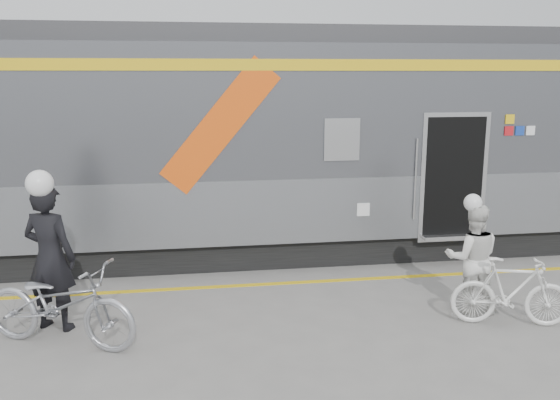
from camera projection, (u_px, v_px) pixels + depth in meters
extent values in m
plane|color=slate|center=(281.00, 344.00, 7.41)|extent=(90.00, 90.00, 0.00)
cube|color=black|center=(310.00, 233.00, 11.60)|extent=(24.00, 2.70, 0.50)
cube|color=#9EA0A5|center=(311.00, 193.00, 11.43)|extent=(24.00, 3.00, 1.10)
cube|color=#57595E|center=(312.00, 107.00, 11.09)|extent=(24.00, 3.00, 2.20)
cube|color=#38383A|center=(312.00, 38.00, 10.82)|extent=(24.00, 2.64, 0.30)
cube|color=gold|center=(331.00, 65.00, 9.47)|extent=(24.00, 0.02, 0.18)
cube|color=#EA500D|center=(220.00, 126.00, 9.40)|extent=(1.96, 0.01, 2.19)
cube|color=black|center=(342.00, 140.00, 9.75)|extent=(0.55, 0.02, 0.65)
cube|color=black|center=(449.00, 176.00, 10.40)|extent=(1.05, 0.45, 2.10)
cube|color=silver|center=(454.00, 178.00, 10.20)|extent=(1.20, 0.02, 2.25)
cylinder|color=silver|center=(415.00, 179.00, 10.07)|extent=(0.04, 0.04, 1.40)
cube|color=silver|center=(451.00, 236.00, 10.38)|extent=(1.05, 0.25, 0.06)
cube|color=gold|center=(510.00, 119.00, 10.12)|extent=(0.16, 0.01, 0.16)
cube|color=red|center=(509.00, 131.00, 10.17)|extent=(0.16, 0.01, 0.16)
cube|color=#173997|center=(520.00, 131.00, 10.19)|extent=(0.16, 0.01, 0.16)
cube|color=silver|center=(530.00, 131.00, 10.22)|extent=(0.16, 0.01, 0.16)
cube|color=silver|center=(363.00, 210.00, 10.06)|extent=(0.22, 0.01, 0.22)
cube|color=gold|center=(260.00, 284.00, 9.49)|extent=(24.00, 0.12, 0.01)
imported|color=black|center=(50.00, 257.00, 7.69)|extent=(0.84, 0.72, 1.96)
imported|color=#A9ABB1|center=(60.00, 304.00, 7.28)|extent=(2.17, 1.48, 1.08)
imported|color=silver|center=(472.00, 258.00, 8.31)|extent=(0.88, 0.77, 1.56)
imported|color=silver|center=(511.00, 292.00, 7.89)|extent=(1.63, 0.84, 0.94)
sphere|color=white|center=(43.00, 170.00, 7.45)|extent=(0.34, 0.34, 0.34)
sphere|color=white|center=(477.00, 195.00, 8.12)|extent=(0.25, 0.25, 0.25)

